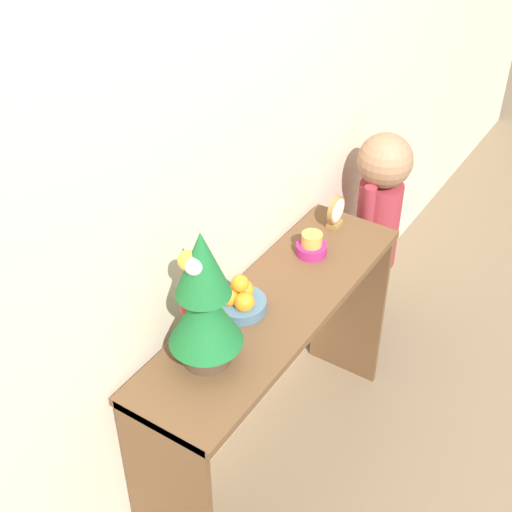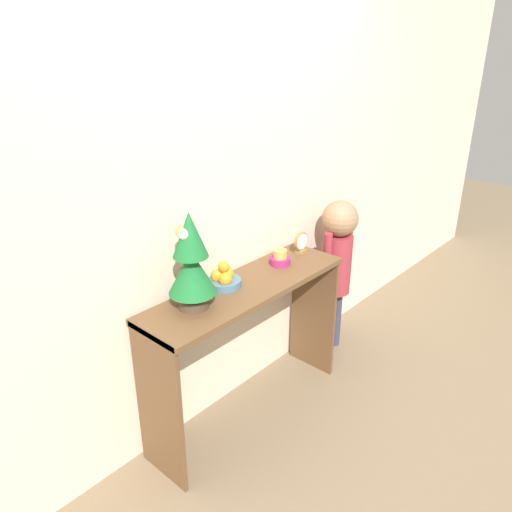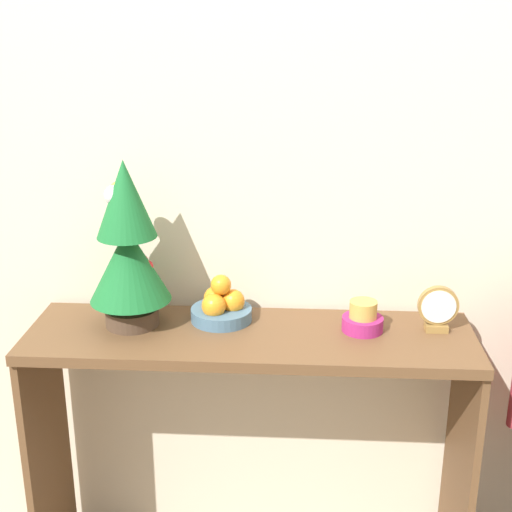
# 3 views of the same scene
# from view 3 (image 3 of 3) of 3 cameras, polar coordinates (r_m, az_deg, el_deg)

# --- Properties ---
(back_wall) EXTENTS (7.00, 0.05, 2.50)m
(back_wall) POSITION_cam_3_polar(r_m,az_deg,el_deg) (2.03, -0.09, 7.79)
(back_wall) COLOR beige
(back_wall) RESTS_ON ground_plane
(console_table) EXTENTS (1.23, 0.35, 0.81)m
(console_table) POSITION_cam_3_polar(r_m,az_deg,el_deg) (2.04, -0.48, -11.01)
(console_table) COLOR brown
(console_table) RESTS_ON ground_plane
(mini_tree) EXTENTS (0.22, 0.22, 0.47)m
(mini_tree) POSITION_cam_3_polar(r_m,az_deg,el_deg) (1.95, -10.21, 0.79)
(mini_tree) COLOR #4C3828
(mini_tree) RESTS_ON console_table
(fruit_bowl) EXTENTS (0.17, 0.17, 0.14)m
(fruit_bowl) POSITION_cam_3_polar(r_m,az_deg,el_deg) (2.02, -2.81, -4.04)
(fruit_bowl) COLOR #476B84
(fruit_bowl) RESTS_ON console_table
(singing_bowl) EXTENTS (0.11, 0.11, 0.09)m
(singing_bowl) POSITION_cam_3_polar(r_m,az_deg,el_deg) (1.98, 8.54, -4.99)
(singing_bowl) COLOR #9E2366
(singing_bowl) RESTS_ON console_table
(desk_clock) EXTENTS (0.11, 0.04, 0.13)m
(desk_clock) POSITION_cam_3_polar(r_m,az_deg,el_deg) (2.00, 14.34, -4.15)
(desk_clock) COLOR olive
(desk_clock) RESTS_ON console_table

